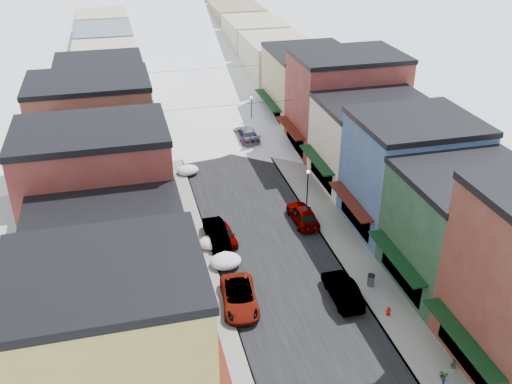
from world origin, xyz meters
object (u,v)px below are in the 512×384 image
car_dark_hatch (216,233)px  car_green_sedan (343,290)px  trash_can (371,280)px  car_white_suv (239,297)px  streetlamp_near (308,185)px  fire_hydrant (388,311)px  car_silver_sedan (225,235)px

car_dark_hatch → car_green_sedan: bearing=-55.2°
car_green_sedan → trash_can: bearing=-162.7°
car_white_suv → car_green_sedan: bearing=-2.2°
car_dark_hatch → car_green_sedan: (7.80, -10.36, 0.05)m
trash_can → streetlamp_near: size_ratio=0.24×
fire_hydrant → streetlamp_near: (-0.81, 16.30, 2.33)m
car_white_suv → trash_can: 10.52m
car_dark_hatch → streetlamp_near: size_ratio=1.12×
car_green_sedan → streetlamp_near: bearing=-96.6°
streetlamp_near → trash_can: bearing=-85.4°
car_white_suv → trash_can: bearing=4.3°
car_dark_hatch → fire_hydrant: 16.68m
trash_can → streetlamp_near: 12.95m
car_silver_sedan → trash_can: 13.49m
car_dark_hatch → car_green_sedan: size_ratio=0.94×
car_dark_hatch → car_white_suv: bearing=-92.2°
streetlamp_near → car_green_sedan: bearing=-97.2°
car_white_suv → car_dark_hatch: size_ratio=1.18×
car_dark_hatch → car_green_sedan: car_green_sedan is taller
car_silver_sedan → car_green_sedan: bearing=-59.9°
car_green_sedan → fire_hydrant: car_green_sedan is taller
car_white_suv → streetlamp_near: size_ratio=1.33×
car_white_suv → fire_hydrant: (10.31, -3.86, -0.30)m
car_white_suv → car_dark_hatch: (0.00, 9.25, 0.00)m
car_green_sedan → streetlamp_near: 13.79m
car_silver_sedan → streetlamp_near: size_ratio=0.93×
trash_can → car_silver_sedan: bearing=136.5°
car_green_sedan → car_dark_hatch: bearing=-52.4°
car_white_suv → car_dark_hatch: 9.25m
car_white_suv → streetlamp_near: (9.50, 12.43, 2.02)m
car_white_suv → car_green_sedan: car_green_sedan is taller
trash_can → car_green_sedan: bearing=-163.3°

